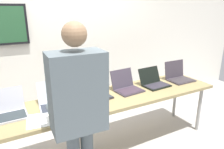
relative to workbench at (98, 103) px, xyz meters
name	(u,v)px	position (x,y,z in m)	size (l,w,h in m)	color
back_wall	(65,36)	(-0.02, 1.13, 0.69)	(8.00, 0.11, 2.78)	silver
workbench	(98,103)	(0.00, 0.00, 0.00)	(3.32, 0.70, 0.75)	olive
laptop_station_0	(6,110)	(-0.99, 0.09, 0.11)	(0.38, 0.33, 0.26)	#AFAFB9
laptop_station_1	(55,101)	(-0.50, 0.09, 0.10)	(0.37, 0.39, 0.25)	#A8AEB6
laptop_station_2	(94,93)	(-0.01, 0.09, 0.10)	(0.40, 0.35, 0.24)	black
laptop_station_3	(126,86)	(0.46, 0.09, 0.11)	(0.38, 0.37, 0.26)	#3B343F
laptop_station_4	(154,82)	(0.91, 0.06, 0.10)	(0.38, 0.35, 0.24)	black
laptop_station_5	(178,76)	(1.39, 0.07, 0.11)	(0.37, 0.32, 0.28)	#3A333B
person	(78,105)	(-0.47, -0.62, 0.34)	(0.45, 0.60, 1.72)	#525D62
paper_sheet	(38,120)	(-0.73, -0.17, 0.05)	(0.25, 0.33, 0.00)	white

